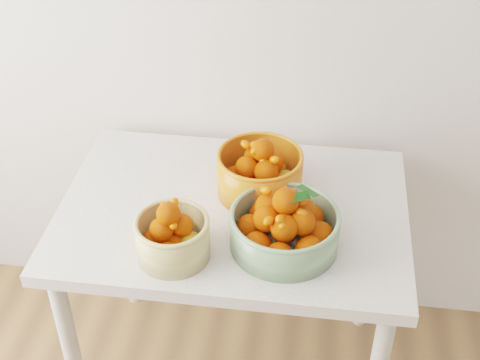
% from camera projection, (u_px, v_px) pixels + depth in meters
% --- Properties ---
extents(table, '(1.00, 0.70, 0.75)m').
position_uv_depth(table, '(233.00, 232.00, 1.98)').
color(table, silver).
rests_on(table, ground).
extents(bowl_cream, '(0.21, 0.21, 0.17)m').
position_uv_depth(bowl_cream, '(172.00, 237.00, 1.73)').
color(bowl_cream, tan).
rests_on(bowl_cream, table).
extents(bowl_green, '(0.37, 0.37, 0.19)m').
position_uv_depth(bowl_green, '(285.00, 226.00, 1.76)').
color(bowl_green, gray).
rests_on(bowl_green, table).
extents(bowl_orange, '(0.29, 0.29, 0.18)m').
position_uv_depth(bowl_orange, '(260.00, 173.00, 1.94)').
color(bowl_orange, orange).
rests_on(bowl_orange, table).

